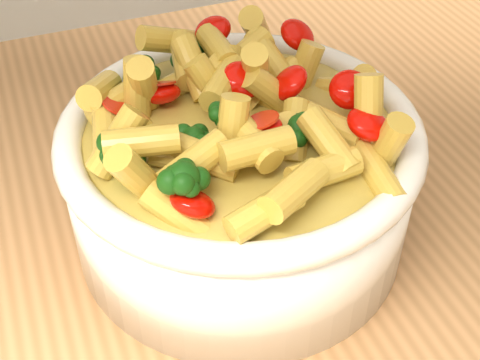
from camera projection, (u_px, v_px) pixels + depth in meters
name	position (u px, v px, depth m)	size (l,w,h in m)	color
table	(334.00, 319.00, 0.58)	(1.20, 0.80, 0.90)	tan
serving_bowl	(240.00, 179.00, 0.48)	(0.25, 0.25, 0.11)	white
pasta_salad	(240.00, 102.00, 0.44)	(0.20, 0.20, 0.04)	#DEC446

